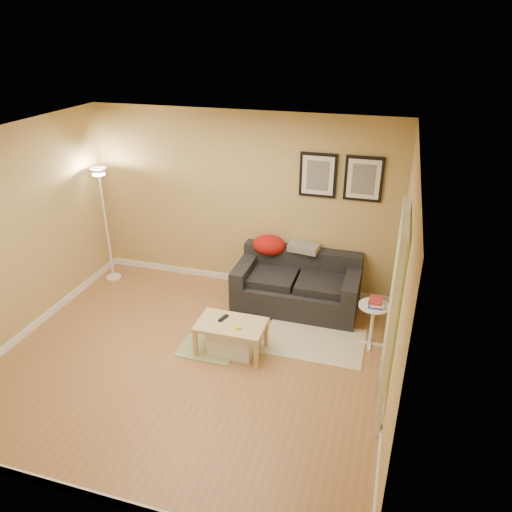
% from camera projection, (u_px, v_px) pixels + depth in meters
% --- Properties ---
extents(floor, '(4.50, 4.50, 0.00)m').
position_uv_depth(floor, '(192.00, 359.00, 5.79)').
color(floor, '#9E6A44').
rests_on(floor, ground).
extents(ceiling, '(4.50, 4.50, 0.00)m').
position_uv_depth(ceiling, '(176.00, 141.00, 4.65)').
color(ceiling, white).
rests_on(ceiling, wall_back).
extents(wall_back, '(4.50, 0.00, 4.50)m').
position_uv_depth(wall_back, '(242.00, 202.00, 6.95)').
color(wall_back, tan).
rests_on(wall_back, ground).
extents(wall_front, '(4.50, 0.00, 4.50)m').
position_uv_depth(wall_front, '(72.00, 380.00, 3.49)').
color(wall_front, tan).
rests_on(wall_front, ground).
extents(wall_left, '(0.00, 4.00, 4.00)m').
position_uv_depth(wall_left, '(13.00, 238.00, 5.80)').
color(wall_left, tan).
rests_on(wall_left, ground).
extents(wall_right, '(0.00, 4.00, 4.00)m').
position_uv_depth(wall_right, '(400.00, 291.00, 4.64)').
color(wall_right, tan).
rests_on(wall_right, ground).
extents(baseboard_back, '(4.50, 0.02, 0.10)m').
position_uv_depth(baseboard_back, '(243.00, 279.00, 7.48)').
color(baseboard_back, white).
rests_on(baseboard_back, ground).
extents(baseboard_front, '(4.50, 0.02, 0.10)m').
position_uv_depth(baseboard_front, '(97.00, 496.00, 4.05)').
color(baseboard_front, white).
rests_on(baseboard_front, ground).
extents(baseboard_left, '(0.02, 4.00, 0.10)m').
position_uv_depth(baseboard_left, '(34.00, 325.00, 6.34)').
color(baseboard_left, white).
rests_on(baseboard_left, ground).
extents(baseboard_right, '(0.02, 4.00, 0.10)m').
position_uv_depth(baseboard_right, '(384.00, 392.00, 5.19)').
color(baseboard_right, white).
rests_on(baseboard_right, ground).
extents(sofa, '(1.70, 0.90, 0.75)m').
position_uv_depth(sofa, '(297.00, 283.00, 6.70)').
color(sofa, black).
rests_on(sofa, ground).
extents(red_throw, '(0.48, 0.36, 0.28)m').
position_uv_depth(red_throw, '(269.00, 245.00, 6.89)').
color(red_throw, '#B01910').
rests_on(red_throw, sofa).
extents(plaid_throw, '(0.45, 0.32, 0.10)m').
position_uv_depth(plaid_throw, '(304.00, 247.00, 6.79)').
color(plaid_throw, tan).
rests_on(plaid_throw, sofa).
extents(framed_print_left, '(0.50, 0.04, 0.60)m').
position_uv_depth(framed_print_left, '(318.00, 175.00, 6.43)').
color(framed_print_left, black).
rests_on(framed_print_left, wall_back).
extents(framed_print_right, '(0.50, 0.04, 0.60)m').
position_uv_depth(framed_print_right, '(364.00, 179.00, 6.28)').
color(framed_print_right, black).
rests_on(framed_print_right, wall_back).
extents(area_rug, '(1.25, 0.85, 0.01)m').
position_uv_depth(area_rug, '(314.00, 341.00, 6.09)').
color(area_rug, beige).
rests_on(area_rug, ground).
extents(green_runner, '(0.70, 0.50, 0.01)m').
position_uv_depth(green_runner, '(208.00, 349.00, 5.95)').
color(green_runner, '#668C4C').
rests_on(green_runner, ground).
extents(coffee_table, '(0.92, 0.69, 0.41)m').
position_uv_depth(coffee_table, '(231.00, 337.00, 5.83)').
color(coffee_table, '#DABB84').
rests_on(coffee_table, ground).
extents(remote_control, '(0.10, 0.17, 0.02)m').
position_uv_depth(remote_control, '(223.00, 318.00, 5.82)').
color(remote_control, black).
rests_on(remote_control, coffee_table).
extents(tape_roll, '(0.07, 0.07, 0.03)m').
position_uv_depth(tape_roll, '(238.00, 327.00, 5.63)').
color(tape_roll, yellow).
rests_on(tape_roll, coffee_table).
extents(storage_bin, '(0.55, 0.40, 0.34)m').
position_uv_depth(storage_bin, '(233.00, 340.00, 5.85)').
color(storage_bin, white).
rests_on(storage_bin, ground).
extents(side_table, '(0.37, 0.37, 0.57)m').
position_uv_depth(side_table, '(372.00, 325.00, 5.93)').
color(side_table, white).
rests_on(side_table, ground).
extents(book_stack, '(0.22, 0.26, 0.07)m').
position_uv_depth(book_stack, '(376.00, 302.00, 5.79)').
color(book_stack, '#4138A8').
rests_on(book_stack, side_table).
extents(floor_lamp, '(0.23, 0.23, 1.78)m').
position_uv_depth(floor_lamp, '(107.00, 229.00, 7.26)').
color(floor_lamp, white).
rests_on(floor_lamp, ground).
extents(doorway, '(0.12, 1.01, 2.13)m').
position_uv_depth(doorway, '(390.00, 323.00, 4.65)').
color(doorway, white).
rests_on(doorway, ground).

